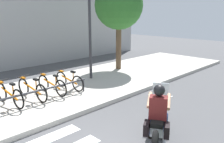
# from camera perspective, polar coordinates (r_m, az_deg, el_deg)

# --- Properties ---
(sidewalk) EXTENTS (24.00, 4.40, 0.15)m
(sidewalk) POSITION_cam_1_polar(r_m,az_deg,el_deg) (8.36, -23.63, -7.48)
(sidewalk) COLOR #B7B2A8
(sidewalk) RESTS_ON ground
(motorcycle) EXTENTS (2.04, 1.27, 1.26)m
(motorcycle) POSITION_cam_1_polar(r_m,az_deg,el_deg) (5.70, 11.27, -12.36)
(motorcycle) COLOR black
(motorcycle) RESTS_ON ground
(rider) EXTENTS (0.77, 0.72, 1.46)m
(rider) POSITION_cam_1_polar(r_m,az_deg,el_deg) (5.48, 11.37, -9.22)
(rider) COLOR #591919
(rider) RESTS_ON ground
(bicycle_2) EXTENTS (0.48, 1.69, 0.77)m
(bicycle_2) POSITION_cam_1_polar(r_m,az_deg,el_deg) (7.99, -24.04, -5.24)
(bicycle_2) COLOR black
(bicycle_2) RESTS_ON sidewalk
(bicycle_3) EXTENTS (0.48, 1.72, 0.77)m
(bicycle_3) POSITION_cam_1_polar(r_m,az_deg,el_deg) (8.26, -19.19, -4.17)
(bicycle_3) COLOR black
(bicycle_3) RESTS_ON sidewalk
(bicycle_4) EXTENTS (0.48, 1.65, 0.75)m
(bicycle_4) POSITION_cam_1_polar(r_m,az_deg,el_deg) (8.59, -14.69, -3.19)
(bicycle_4) COLOR black
(bicycle_4) RESTS_ON sidewalk
(bicycle_5) EXTENTS (0.48, 1.58, 0.75)m
(bicycle_5) POSITION_cam_1_polar(r_m,az_deg,el_deg) (8.97, -10.56, -2.23)
(bicycle_5) COLOR black
(bicycle_5) RESTS_ON sidewalk
(bike_rack) EXTENTS (4.36, 0.07, 0.49)m
(bike_rack) POSITION_cam_1_polar(r_m,az_deg,el_deg) (7.61, -19.93, -5.25)
(bike_rack) COLOR #333338
(bike_rack) RESTS_ON sidewalk
(street_lamp) EXTENTS (0.28, 0.28, 3.87)m
(street_lamp) POSITION_cam_1_polar(r_m,az_deg,el_deg) (10.09, -5.50, 10.62)
(street_lamp) COLOR #2D2D33
(street_lamp) RESTS_ON ground
(tree_near_rack) EXTENTS (2.42, 2.42, 4.61)m
(tree_near_rack) POSITION_cam_1_polar(r_m,az_deg,el_deg) (11.89, 1.70, 15.97)
(tree_near_rack) COLOR brown
(tree_near_rack) RESTS_ON ground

